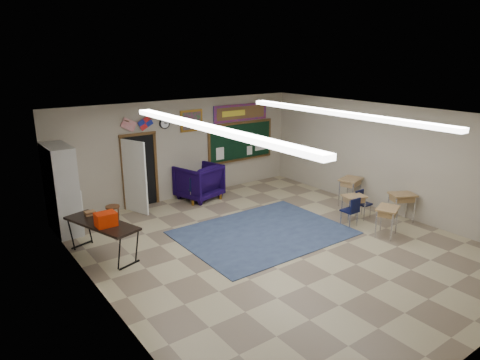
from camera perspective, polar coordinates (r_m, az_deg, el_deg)
floor at (r=10.08m, az=5.13°, el=-8.79°), size 9.00×9.00×0.00m
back_wall at (r=13.13m, az=-7.76°, el=4.06°), size 8.00×0.04×3.00m
left_wall at (r=7.64m, az=-17.90°, el=-5.80°), size 0.04×9.00×3.00m
right_wall at (r=12.48m, az=19.29°, el=2.62°), size 0.04×9.00×3.00m
ceiling at (r=9.21m, az=5.61°, el=8.34°), size 8.00×9.00×0.04m
area_rug at (r=10.75m, az=3.11°, el=-7.02°), size 4.00×3.00×0.02m
fluorescent_strips at (r=9.22m, az=5.60°, el=7.97°), size 3.86×6.00×0.10m
doorway at (r=12.48m, az=-13.40°, el=1.00°), size 1.10×0.89×2.16m
chalkboard at (r=14.26m, az=0.12°, el=5.05°), size 2.55×0.14×1.30m
bulletin_board at (r=14.10m, az=0.11°, el=8.98°), size 2.10×0.05×0.55m
framed_art_print at (r=13.12m, az=-6.48°, el=7.86°), size 0.75×0.05×0.65m
wall_clock at (r=12.70m, az=-10.03°, el=7.44°), size 0.32×0.05×0.32m
wall_flags at (r=12.31m, az=-13.57°, el=7.56°), size 1.16×0.06×0.70m
storage_cabinet at (r=11.37m, az=-22.67°, el=-1.15°), size 0.59×1.25×2.20m
wingback_armchair at (r=13.15m, az=-5.52°, el=-0.19°), size 1.42×1.45×1.08m
student_chair_reading at (r=12.90m, az=-6.28°, el=-1.18°), size 0.44×0.44×0.80m
student_chair_desk_a at (r=11.40m, az=14.40°, el=-4.08°), size 0.39×0.39×0.78m
student_chair_desk_b at (r=12.08m, az=16.14°, el=-3.14°), size 0.38×0.38×0.74m
student_desk_front_left at (r=11.81m, az=14.88°, el=-3.41°), size 0.67×0.58×0.69m
student_desk_front_right at (r=12.92m, az=14.46°, el=-1.33°), size 0.79×0.68×0.82m
student_desk_back_left at (r=11.02m, az=18.98°, el=-5.07°), size 0.75×0.66×0.74m
student_desk_back_right at (r=12.10m, az=20.72°, el=-3.25°), size 0.79×0.72×0.77m
folding_table at (r=9.91m, az=-17.80°, el=-7.31°), size 1.17×2.00×1.08m
wooden_stool at (r=11.34m, az=-16.53°, el=-4.75°), size 0.35×0.35×0.61m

